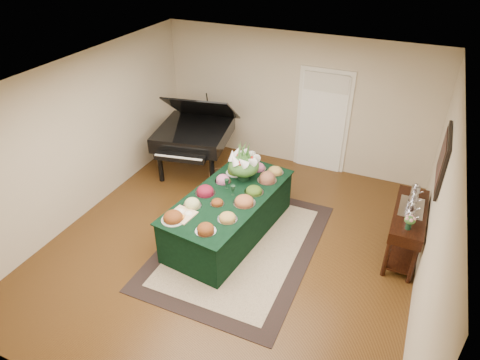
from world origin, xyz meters
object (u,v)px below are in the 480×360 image
at_px(grand_piano, 194,133).
at_px(buffet_table, 229,214).
at_px(mahogany_sideboard, 408,221).
at_px(floral_centerpiece, 244,162).

bearing_deg(grand_piano, buffet_table, -46.44).
height_order(buffet_table, mahogany_sideboard, mahogany_sideboard).
bearing_deg(floral_centerpiece, grand_piano, 145.71).
bearing_deg(buffet_table, grand_piano, 133.56).
bearing_deg(floral_centerpiece, mahogany_sideboard, 1.13).
relative_size(grand_piano, mahogany_sideboard, 1.36).
bearing_deg(floral_centerpiece, buffet_table, -91.54).
relative_size(floral_centerpiece, grand_piano, 0.29).
height_order(floral_centerpiece, grand_piano, grand_piano).
distance_m(buffet_table, mahogany_sideboard, 2.74).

